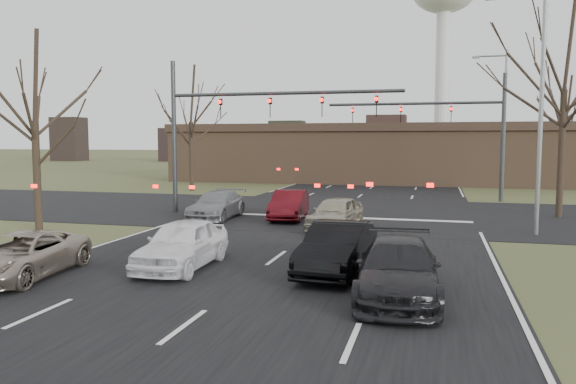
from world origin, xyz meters
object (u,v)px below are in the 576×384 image
object	(u,v)px
car_white_sedan	(182,244)
car_grey_ahead	(216,205)
car_red_ahead	(289,205)
mast_arm_near	(232,116)
streetlight_right_far	(502,115)
streetlight_right_near	(537,97)
car_charcoal_sedan	(398,269)
car_black_hatch	(338,248)
car_silver_ahead	(336,213)
mast_arm_far	(456,122)
car_silver_suv	(21,256)
building	(402,153)

from	to	relation	value
car_white_sedan	car_grey_ahead	distance (m)	10.70
car_red_ahead	mast_arm_near	bearing A→B (deg)	156.84
mast_arm_near	streetlight_right_far	distance (m)	20.20
streetlight_right_near	car_charcoal_sedan	size ratio (longest dim) A/B	2.05
car_black_hatch	car_silver_ahead	world-z (taller)	car_black_hatch
mast_arm_far	car_red_ahead	world-z (taller)	mast_arm_far
car_silver_suv	car_white_sedan	bearing A→B (deg)	24.69
building	car_silver_suv	size ratio (longest dim) A/B	9.31
car_red_ahead	car_silver_suv	bearing A→B (deg)	-114.01
building	car_charcoal_sedan	size ratio (longest dim) A/B	8.67
building	mast_arm_far	world-z (taller)	mast_arm_far
streetlight_right_near	mast_arm_far	bearing A→B (deg)	101.47
streetlight_right_near	car_black_hatch	xyz separation A→B (m)	(-6.55, -8.46, -4.85)
car_charcoal_sedan	car_red_ahead	distance (m)	13.99
streetlight_right_far	car_grey_ahead	distance (m)	22.14
car_silver_ahead	car_red_ahead	bearing A→B (deg)	144.02
building	mast_arm_near	distance (m)	26.14
car_black_hatch	mast_arm_near	bearing A→B (deg)	127.38
streetlight_right_far	car_red_ahead	distance (m)	19.39
streetlight_right_far	car_silver_suv	bearing A→B (deg)	-118.82
streetlight_right_far	car_silver_suv	xyz separation A→B (m)	(-15.56, -28.28, -4.95)
car_charcoal_sedan	car_red_ahead	bearing A→B (deg)	112.49
streetlight_right_near	car_silver_suv	xyz separation A→B (m)	(-15.06, -11.28, -4.95)
mast_arm_far	streetlight_right_far	size ratio (longest dim) A/B	1.11
mast_arm_near	car_silver_ahead	distance (m)	8.33
car_black_hatch	car_silver_ahead	xyz separation A→B (m)	(-1.42, 7.81, -0.02)
building	streetlight_right_near	world-z (taller)	streetlight_right_near
car_white_sedan	car_black_hatch	xyz separation A→B (m)	(4.67, 0.55, -0.00)
mast_arm_far	car_silver_ahead	bearing A→B (deg)	-111.32
streetlight_right_far	car_grey_ahead	world-z (taller)	streetlight_right_far
streetlight_right_far	car_charcoal_sedan	xyz separation A→B (m)	(-5.17, -27.64, -4.88)
building	car_charcoal_sedan	xyz separation A→B (m)	(2.15, -38.64, -1.96)
mast_arm_near	car_charcoal_sedan	world-z (taller)	mast_arm_near
car_charcoal_sedan	car_grey_ahead	bearing A→B (deg)	125.70
car_grey_ahead	mast_arm_near	bearing A→B (deg)	82.12
streetlight_right_far	car_white_sedan	world-z (taller)	streetlight_right_far
car_grey_ahead	car_silver_ahead	distance (m)	6.56
mast_arm_near	streetlight_right_near	bearing A→B (deg)	-12.05
streetlight_right_far	car_silver_suv	world-z (taller)	streetlight_right_far
car_charcoal_sedan	car_red_ahead	world-z (taller)	car_charcoal_sedan
car_charcoal_sedan	car_silver_ahead	xyz separation A→B (m)	(-3.30, 9.98, 0.01)
streetlight_right_far	mast_arm_far	bearing A→B (deg)	-128.11
car_red_ahead	streetlight_right_far	bearing A→B (deg)	47.31
car_silver_suv	car_silver_ahead	world-z (taller)	car_silver_ahead
car_red_ahead	car_silver_ahead	size ratio (longest dim) A/B	1.01
mast_arm_far	car_silver_ahead	distance (m)	15.28
mast_arm_near	streetlight_right_far	size ratio (longest dim) A/B	1.21
mast_arm_near	car_silver_suv	size ratio (longest dim) A/B	2.66
streetlight_right_near	car_silver_suv	distance (m)	19.46
mast_arm_far	car_black_hatch	distance (m)	22.23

